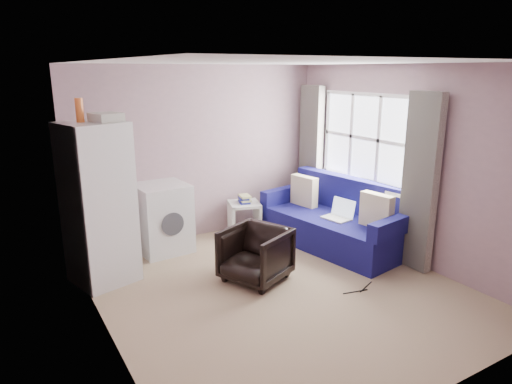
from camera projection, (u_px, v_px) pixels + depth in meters
room at (282, 182)px, 4.93m from camera, size 3.84×4.24×2.54m
armchair at (255, 252)px, 5.36m from camera, size 0.87×0.89×0.71m
fridge at (98, 203)px, 5.20m from camera, size 0.80×0.79×2.14m
washing_machine at (162, 216)px, 6.21m from camera, size 0.71×0.71×0.94m
side_table at (244, 216)px, 6.90m from camera, size 0.56×0.56×0.61m
sofa at (337, 222)px, 6.45m from camera, size 1.27×2.22×0.94m
window_dressing at (358, 167)px, 6.41m from camera, size 0.17×2.62×2.18m
floor_cables at (361, 289)px, 5.20m from camera, size 0.49×0.13×0.01m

